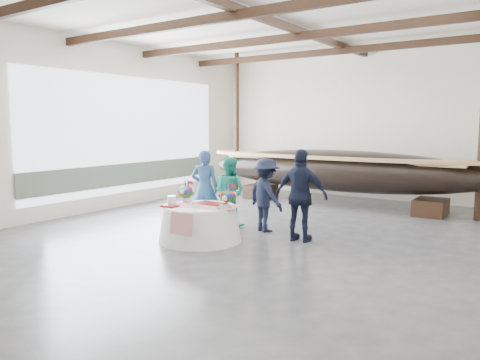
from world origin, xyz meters
The scene contains 13 objects.
floor centered at (0.00, 0.00, 0.00)m, with size 10.00×12.00×0.01m, color #3D3D42.
wall_back centered at (0.00, 6.00, 2.25)m, with size 10.00×0.02×4.50m, color silver.
wall_left centered at (-5.00, 0.00, 2.25)m, with size 0.02×12.00×4.50m, color silver.
ceiling centered at (0.00, 0.00, 4.50)m, with size 10.00×12.00×0.01m, color white.
pavilion_structure centered at (0.00, 0.73, 4.00)m, with size 9.80×11.76×4.50m.
open_bay centered at (-4.95, 1.00, 1.83)m, with size 0.03×7.00×3.20m.
longboat_display centered at (-0.07, 4.10, 1.00)m, with size 8.39×1.68×1.57m.
banquet_table centered at (-0.72, -1.18, 0.35)m, with size 1.63×1.63×0.70m.
tabletop_items centered at (-0.74, -1.05, 0.85)m, with size 1.60×1.05×0.40m.
guest_woman_blue centered at (-1.54, 0.01, 0.86)m, with size 0.63×0.41×1.72m, color navy.
guest_woman_teal centered at (-1.05, 0.27, 0.78)m, with size 0.76×0.59×1.56m, color #1D997C.
guest_man_left centered at (-0.09, 0.28, 0.79)m, with size 1.02×0.59×1.58m, color black.
guest_man_right centered at (0.94, -0.09, 0.91)m, with size 1.06×0.44×1.82m, color black.
Camera 1 is at (5.03, -8.18, 2.30)m, focal length 35.00 mm.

